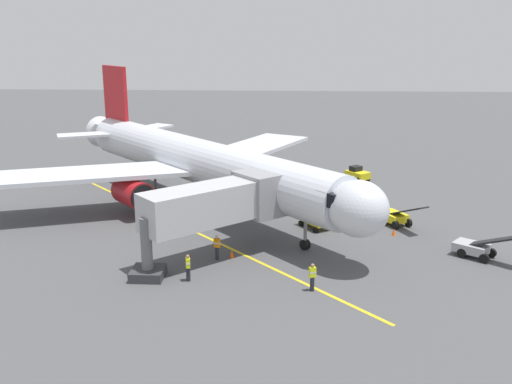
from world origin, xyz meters
name	(u,v)px	position (x,y,z in m)	size (l,w,h in m)	color
ground_plane	(212,206)	(0.00, 0.00, 0.00)	(220.00, 220.00, 0.00)	#4C4C4F
apron_lead_in_line	(187,228)	(1.15, 5.98, 0.01)	(0.24, 40.00, 0.01)	yellow
airplane	(196,161)	(1.34, -0.23, 4.00)	(32.60, 33.48, 11.50)	silver
jet_bridge	(221,204)	(-2.24, 11.74, 3.76)	(9.79, 9.16, 5.40)	#B7B7BC
ground_crew_marshaller	(312,277)	(-8.15, 16.81, 0.89)	(0.47, 0.39, 1.71)	#23232D
ground_crew_wing_walker	(188,267)	(-0.64, 15.83, 0.89)	(0.35, 0.45, 1.71)	#23232D
ground_crew_loader	(217,247)	(-1.98, 12.26, 0.89)	(0.47, 0.39, 1.71)	#23232D
tug_near_nose	(357,174)	(-13.77, -10.13, 0.70)	(2.61, 2.73, 1.50)	yellow
belt_loader_portside	(476,247)	(-19.38, 10.83, 0.71)	(4.34, 3.77, 2.32)	#9E9EA3
belt_loader_starboard_side	(395,216)	(-15.15, 4.19, 0.71)	(3.31, 4.57, 2.32)	yellow
baggage_cart_rear_apron	(315,220)	(-8.80, 5.27, 0.66)	(2.63, 2.93, 1.27)	yellow
safety_cone_nose_left	(394,232)	(-14.64, 6.70, 0.28)	(0.32, 0.32, 0.55)	#F2590F
safety_cone_nose_right	(232,253)	(-2.91, 11.82, 0.28)	(0.32, 0.32, 0.55)	#F2590F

